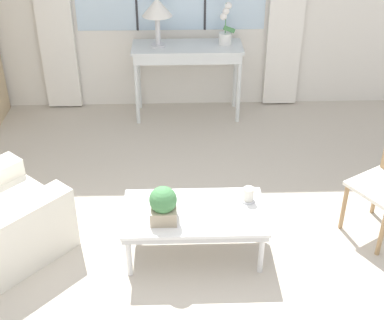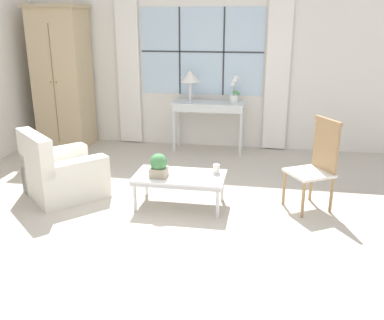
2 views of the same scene
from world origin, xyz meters
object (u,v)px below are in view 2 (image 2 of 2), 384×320
object	(u,v)px
pillar_candle	(216,170)
armchair_upholstered	(62,175)
table_lamp	(190,77)
coffee_table	(180,178)
potted_plant_small	(159,165)
console_table	(209,108)
armoire	(63,77)
potted_orchid	(234,92)
side_chair_wooden	(318,160)

from	to	relation	value
pillar_candle	armchair_upholstered	bearing A→B (deg)	-178.26
table_lamp	pillar_candle	world-z (taller)	table_lamp
coffee_table	potted_plant_small	size ratio (longest dim) A/B	3.82
console_table	pillar_candle	size ratio (longest dim) A/B	9.29
console_table	table_lamp	distance (m)	0.58
armoire	table_lamp	world-z (taller)	armoire
potted_plant_small	console_table	bearing A→B (deg)	84.55
potted_plant_small	coffee_table	bearing A→B (deg)	23.23
potted_orchid	side_chair_wooden	xyz separation A→B (m)	(1.14, -2.14, -0.40)
armoire	console_table	distance (m)	2.52
potted_plant_small	pillar_candle	size ratio (longest dim) A/B	2.17
console_table	armchair_upholstered	size ratio (longest dim) A/B	1.00
console_table	pillar_candle	xyz separation A→B (m)	(0.40, -2.22, -0.28)
potted_orchid	armchair_upholstered	world-z (taller)	potted_orchid
potted_orchid	pillar_candle	distance (m)	2.32
armoire	armchair_upholstered	distance (m)	2.55
potted_plant_small	side_chair_wooden	bearing A→B (deg)	10.42
armoire	pillar_candle	world-z (taller)	armoire
table_lamp	potted_orchid	world-z (taller)	table_lamp
side_chair_wooden	coffee_table	bearing A→B (deg)	-171.54
armchair_upholstered	pillar_candle	size ratio (longest dim) A/B	9.26
armchair_upholstered	potted_plant_small	world-z (taller)	armchair_upholstered
potted_orchid	table_lamp	bearing A→B (deg)	-176.08
armoire	potted_orchid	world-z (taller)	armoire
potted_orchid	armchair_upholstered	bearing A→B (deg)	-129.65
armoire	potted_orchid	xyz separation A→B (m)	(2.89, 0.13, -0.19)
armchair_upholstered	side_chair_wooden	world-z (taller)	side_chair_wooden
table_lamp	coffee_table	xyz separation A→B (m)	(0.30, -2.32, -0.87)
side_chair_wooden	armchair_upholstered	bearing A→B (deg)	-176.73
console_table	table_lamp	bearing A→B (deg)	-178.10
table_lamp	side_chair_wooden	world-z (taller)	table_lamp
armoire	side_chair_wooden	xyz separation A→B (m)	(4.03, -2.01, -0.60)
console_table	potted_plant_small	distance (m)	2.45
side_chair_wooden	pillar_candle	size ratio (longest dim) A/B	8.28
table_lamp	coffee_table	distance (m)	2.50
potted_orchid	potted_plant_small	size ratio (longest dim) A/B	1.63
armoire	potted_plant_small	xyz separation A→B (m)	(2.25, -2.33, -0.66)
table_lamp	potted_orchid	distance (m)	0.75
potted_orchid	coffee_table	xyz separation A→B (m)	(-0.42, -2.37, -0.64)
potted_plant_small	pillar_candle	xyz separation A→B (m)	(0.64, 0.21, -0.08)
table_lamp	armchair_upholstered	xyz separation A→B (m)	(-1.21, -2.27, -0.94)
table_lamp	coffee_table	world-z (taller)	table_lamp
console_table	potted_plant_small	world-z (taller)	console_table
coffee_table	armoire	bearing A→B (deg)	137.82
armchair_upholstered	potted_plant_small	distance (m)	1.31
console_table	coffee_table	bearing A→B (deg)	-90.22
armoire	table_lamp	bearing A→B (deg)	2.22
armchair_upholstered	pillar_candle	bearing A→B (deg)	1.74
console_table	side_chair_wooden	world-z (taller)	side_chair_wooden
console_table	potted_orchid	size ratio (longest dim) A/B	2.63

